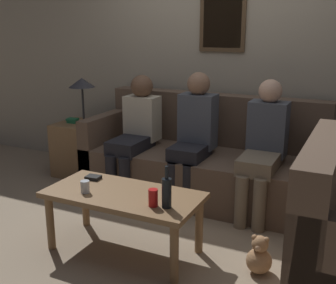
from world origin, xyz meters
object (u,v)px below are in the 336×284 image
coffee_table (123,201)px  person_middle (194,132)px  couch_main (204,163)px  wine_bottle (167,192)px  teddy_bear (259,257)px  drinking_glass (85,187)px  person_left (136,129)px  person_right (264,144)px

coffee_table → person_middle: bearing=85.0°
couch_main → wine_bottle: size_ratio=7.83×
person_middle → teddy_bear: size_ratio=4.42×
couch_main → drinking_glass: bearing=-105.2°
wine_bottle → drinking_glass: size_ratio=3.23×
drinking_glass → person_middle: bearing=74.2°
person_left → person_right: size_ratio=0.98×
person_middle → teddy_bear: bearing=-47.4°
wine_bottle → person_left: person_left is taller
coffee_table → drinking_glass: size_ratio=12.71×
coffee_table → person_right: bearing=55.6°
person_right → coffee_table: bearing=-124.4°
person_middle → teddy_bear: person_middle is taller
couch_main → person_middle: bearing=-101.5°
coffee_table → wine_bottle: size_ratio=3.93×
coffee_table → person_left: bearing=115.4°
drinking_glass → person_left: person_left is taller
person_left → person_middle: (0.63, 0.00, 0.03)m
drinking_glass → teddy_bear: (1.25, 0.26, -0.40)m
coffee_table → drinking_glass: bearing=-154.5°
drinking_glass → person_left: (-0.28, 1.24, 0.14)m
couch_main → person_right: person_right is taller
coffee_table → couch_main: bearing=84.0°
drinking_glass → person_right: (1.02, 1.24, 0.14)m
drinking_glass → person_right: bearing=50.6°
couch_main → person_left: (-0.67, -0.19, 0.32)m
drinking_glass → person_left: bearing=102.8°
teddy_bear → person_middle: bearing=132.6°
person_left → teddy_bear: person_left is taller
coffee_table → teddy_bear: coffee_table is taller
coffee_table → person_left: person_left is taller
couch_main → coffee_table: size_ratio=1.99×
coffee_table → drinking_glass: (-0.25, -0.12, 0.11)m
teddy_bear → person_right: bearing=103.5°
coffee_table → teddy_bear: 1.05m
person_middle → person_right: bearing=-0.3°
coffee_table → teddy_bear: size_ratio=4.13×
wine_bottle → drinking_glass: (-0.66, -0.02, -0.07)m
couch_main → teddy_bear: 1.46m
person_middle → coffee_table: bearing=-95.0°
coffee_table → person_right: person_right is taller
couch_main → wine_bottle: couch_main is taller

